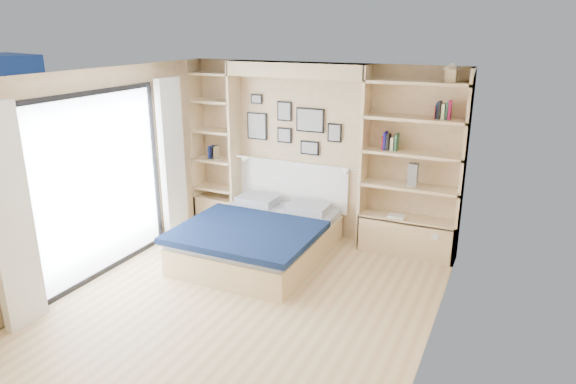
% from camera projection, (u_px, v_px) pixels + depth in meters
% --- Properties ---
extents(ground, '(4.50, 4.50, 0.00)m').
position_uv_depth(ground, '(245.00, 302.00, 5.76)').
color(ground, '#DABE8A').
rests_on(ground, ground).
extents(room_shell, '(4.50, 4.50, 4.50)m').
position_uv_depth(room_shell, '(273.00, 173.00, 6.90)').
color(room_shell, '#D7B388').
rests_on(room_shell, ground).
extents(bed, '(1.74, 2.16, 1.07)m').
position_uv_depth(bed, '(260.00, 237.00, 6.85)').
color(bed, beige).
rests_on(bed, ground).
extents(photo_gallery, '(1.48, 0.02, 0.82)m').
position_uv_depth(photo_gallery, '(291.00, 125.00, 7.38)').
color(photo_gallery, black).
rests_on(photo_gallery, ground).
extents(reading_lamps, '(1.92, 0.12, 0.15)m').
position_uv_depth(reading_lamps, '(294.00, 164.00, 7.28)').
color(reading_lamps, silver).
rests_on(reading_lamps, ground).
extents(shelf_decor, '(3.56, 0.23, 2.03)m').
position_uv_depth(shelf_decor, '(397.00, 130.00, 6.59)').
color(shelf_decor, '#A51E1E').
rests_on(shelf_decor, ground).
extents(deck, '(3.20, 4.00, 0.05)m').
position_uv_depth(deck, '(21.00, 248.00, 7.20)').
color(deck, '#625948').
rests_on(deck, ground).
extents(deck_chair, '(0.71, 0.92, 0.82)m').
position_uv_depth(deck_chair, '(105.00, 211.00, 7.49)').
color(deck_chair, tan).
rests_on(deck_chair, ground).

